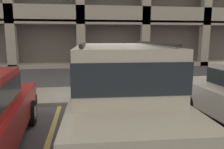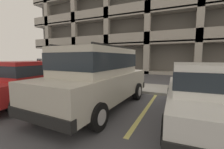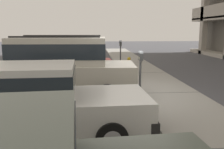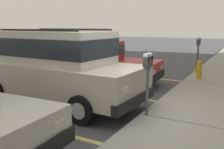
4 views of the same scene
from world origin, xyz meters
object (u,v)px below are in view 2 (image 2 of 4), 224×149
parking_garage (157,0)px  parking_meter_far (40,64)px  red_sedan (32,80)px  dark_hatchback (206,93)px  silver_suv (98,75)px  parking_meter_near (125,68)px  fire_hydrant (58,76)px

parking_garage → parking_meter_far: bearing=-110.7°
red_sedan → dark_hatchback: 5.80m
silver_suv → parking_meter_far: silver_suv is taller
parking_meter_near → parking_garage: bearing=93.2°
red_sedan → fire_hydrant: (-1.99, 3.34, -0.36)m
parking_meter_far → fire_hydrant: 1.51m
parking_meter_near → parking_garage: 15.88m
parking_meter_near → fire_hydrant: (-4.72, 0.30, -0.71)m
dark_hatchback → fire_hydrant: bearing=156.2°
red_sedan → dark_hatchback: bearing=-1.2°
dark_hatchback → fire_hydrant: size_ratio=6.50×
silver_suv → dark_hatchback: silver_suv is taller
silver_suv → red_sedan: bearing=-168.2°
silver_suv → red_sedan: size_ratio=1.06×
silver_suv → parking_garage: bearing=94.9°
parking_meter_near → fire_hydrant: 4.78m
red_sedan → parking_meter_far: size_ratio=3.05×
dark_hatchback → fire_hydrant: dark_hatchback is taller
parking_meter_near → parking_meter_far: 5.98m
parking_meter_near → parking_meter_far: parking_meter_far is taller
silver_suv → dark_hatchback: 3.11m
dark_hatchback → silver_suv: bearing=174.9°
parking_garage → parking_meter_near: bearing=-86.8°
fire_hydrant → parking_meter_far: bearing=-166.5°
fire_hydrant → dark_hatchback: bearing=-21.3°
parking_meter_near → dark_hatchback: bearing=-41.8°
dark_hatchback → parking_garage: size_ratio=0.14×
parking_meter_near → parking_garage: size_ratio=0.04×
parking_meter_far → parking_meter_near: bearing=0.1°
silver_suv → parking_meter_far: 6.49m
parking_meter_far → parking_garage: size_ratio=0.05×
silver_suv → red_sedan: silver_suv is taller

